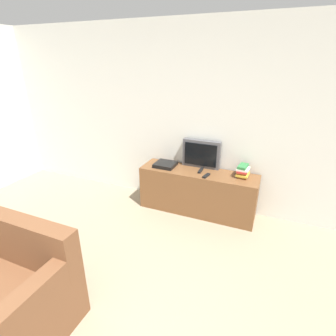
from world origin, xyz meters
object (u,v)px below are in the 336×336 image
tv_stand (197,192)px  book_stack (243,171)px  remote_on_stand (201,170)px  remote_secondary (206,176)px  set_top_box (165,164)px  television (201,154)px

tv_stand → book_stack: (0.59, 0.07, 0.40)m
remote_on_stand → remote_secondary: size_ratio=1.16×
remote_on_stand → remote_secondary: same height
set_top_box → television: bearing=20.0°
remote_secondary → set_top_box: set_top_box is taller
television → tv_stand: bearing=-83.5°
television → set_top_box: 0.55m
tv_stand → remote_on_stand: remote_on_stand is taller
tv_stand → television: 0.55m
tv_stand → remote_secondary: bearing=-39.4°
set_top_box → remote_on_stand: bearing=2.4°
book_stack → tv_stand: bearing=-173.5°
television → remote_on_stand: (0.05, -0.15, -0.19)m
remote_on_stand → remote_secondary: bearing=-50.0°
television → remote_on_stand: 0.25m
remote_on_stand → set_top_box: 0.53m
television → remote_on_stand: bearing=-73.1°
book_stack → remote_secondary: (-0.44, -0.19, -0.07)m
television → remote_secondary: (0.17, -0.30, -0.19)m
tv_stand → set_top_box: set_top_box is taller
remote_secondary → television: bearing=119.4°
book_stack → remote_secondary: bearing=-157.0°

